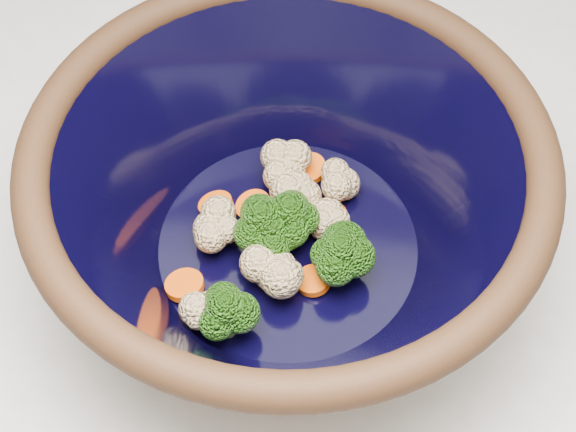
{
  "coord_description": "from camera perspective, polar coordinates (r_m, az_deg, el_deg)",
  "views": [
    {
      "loc": [
        -0.01,
        -0.34,
        1.45
      ],
      "look_at": [
        -0.05,
        -0.01,
        0.97
      ],
      "focal_mm": 50.0,
      "sensor_mm": 36.0,
      "label": 1
    }
  ],
  "objects": [
    {
      "name": "mixing_bowl",
      "position": [
        0.57,
        0.0,
        0.87
      ],
      "size": [
        0.45,
        0.45,
        0.16
      ],
      "rotation": [
        0.0,
        0.0,
        -0.43
      ],
      "color": "black",
      "rests_on": "counter"
    },
    {
      "name": "vegetable_pile",
      "position": [
        0.59,
        -0.61,
        -1.25
      ],
      "size": [
        0.15,
        0.18,
        0.06
      ],
      "color": "#608442",
      "rests_on": "mixing_bowl"
    }
  ]
}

